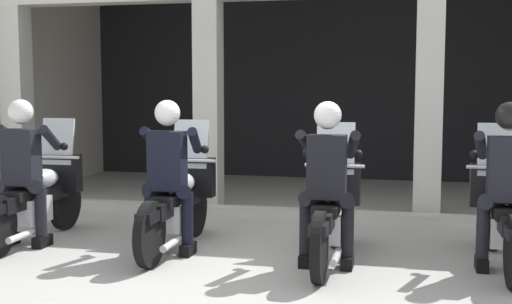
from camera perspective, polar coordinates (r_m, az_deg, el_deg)
ground_plane at (r=9.61m, az=3.32°, el=-4.68°), size 80.00×80.00×0.00m
station_building at (r=11.13m, az=6.49°, el=8.02°), size 10.09×4.05×3.49m
kerb_strip at (r=8.76m, az=4.49°, el=-5.31°), size 9.59×0.24×0.12m
motorcycle_far_left at (r=7.86m, az=-18.02°, el=-3.58°), size 0.62×2.04×1.35m
police_officer_far_left at (r=7.57m, az=-19.23°, el=-0.63°), size 0.63×0.61×1.58m
motorcycle_center_left at (r=7.19m, az=-6.63°, el=-4.19°), size 0.62×2.04×1.35m
police_officer_center_left at (r=6.86m, az=-7.47°, el=-0.98°), size 0.63×0.61×1.58m
motorcycle_center_right at (r=6.69m, az=6.36°, el=-4.94°), size 0.62×2.04×1.35m
police_officer_center_right at (r=6.34m, az=6.10°, el=-1.51°), size 0.63×0.61×1.58m
motorcycle_far_right at (r=6.91m, az=20.22°, el=-4.91°), size 0.62×2.04×1.35m
police_officer_far_right at (r=6.57m, az=20.65°, el=-1.60°), size 0.63×0.61×1.58m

